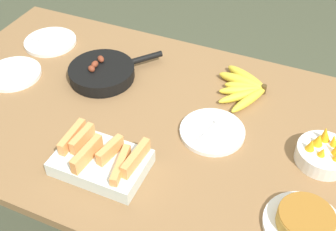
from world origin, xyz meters
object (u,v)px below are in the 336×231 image
Objects in this scene: empty_plate_near_front at (13,74)px; empty_plate_far_left at (212,131)px; melon_tray at (101,160)px; skillet at (103,72)px; frittata_plate_center at (305,222)px; fruit_bowl_citrus at (323,153)px; banana_bunch at (245,87)px; empty_plate_far_right at (50,42)px.

empty_plate_near_front and empty_plate_far_left have the same top height.
melon_tray is 0.84× the size of skillet.
frittata_plate_center is 1.30× the size of fruit_bowl_citrus.
melon_tray is 1.27× the size of frittata_plate_center.
skillet is 1.52× the size of empty_plate_near_front.
fruit_bowl_citrus is at bearing 3.62° from empty_plate_far_left.
empty_plate_near_front is 0.83m from empty_plate_far_left.
skillet is (-0.53, -0.14, 0.01)m from banana_bunch.
empty_plate_near_front is (-0.86, -0.27, -0.01)m from banana_bunch.
frittata_plate_center is 0.43m from empty_plate_far_left.
melon_tray is 0.77m from empty_plate_far_right.
melon_tray reaches higher than frittata_plate_center.
skillet reaches higher than banana_bunch.
frittata_plate_center is (0.84, -0.37, -0.00)m from skillet.
banana_bunch is 0.62m from melon_tray.
skillet is at bearing 119.60° from melon_tray.
banana_bunch is 0.60m from frittata_plate_center.
melon_tray is 1.65× the size of fruit_bowl_citrus.
empty_plate_far_right is at bearing 109.59° from skillet.
empty_plate_far_left and empty_plate_far_right have the same top height.
banana_bunch is 1.24× the size of empty_plate_far_right.
skillet is 0.92m from frittata_plate_center.
melon_tray is at bearing -119.11° from banana_bunch.
empty_plate_near_front is 0.25m from empty_plate_far_right.
empty_plate_near_front is at bearing -178.54° from fruit_bowl_citrus.
skillet reaches higher than empty_plate_far_right.
banana_bunch is 1.63× the size of fruit_bowl_citrus.
skillet is 0.36m from empty_plate_near_front.
frittata_plate_center reaches higher than empty_plate_far_left.
empty_plate_far_right is 1.20m from fruit_bowl_citrus.
empty_plate_far_left is at bearing -98.10° from banana_bunch.
frittata_plate_center is at bearing -73.80° from skillet.
melon_tray reaches higher than banana_bunch.
skillet is 1.49× the size of empty_plate_far_right.
frittata_plate_center reaches higher than empty_plate_far_right.
skillet is 0.36m from empty_plate_far_right.
fruit_bowl_citrus reaches higher than empty_plate_far_left.
banana_bunch reaches higher than empty_plate_far_left.
melon_tray is at bearing -176.84° from frittata_plate_center.
melon_tray is at bearing -133.33° from empty_plate_far_left.
frittata_plate_center reaches higher than banana_bunch.
empty_plate_far_right is (-0.56, 0.52, -0.03)m from melon_tray.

